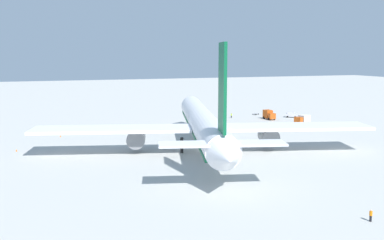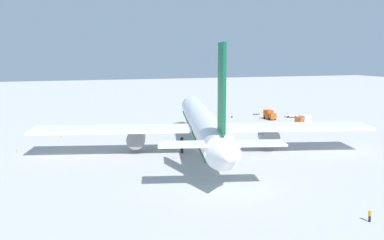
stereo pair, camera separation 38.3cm
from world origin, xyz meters
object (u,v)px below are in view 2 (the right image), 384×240
object	(u,v)px
ground_worker_2	(370,216)
traffic_cone_3	(17,150)
airliner	(203,124)
service_truck_2	(303,120)
ground_worker_0	(232,116)
traffic_cone_1	(74,127)
service_van	(292,115)
traffic_cone_2	(61,136)
baggage_cart_1	(256,114)
service_truck_0	(269,115)

from	to	relation	value
ground_worker_2	traffic_cone_3	xyz separation A→B (m)	(61.92, 46.22, -0.58)
airliner	service_truck_2	distance (m)	50.75
ground_worker_0	traffic_cone_1	size ratio (longest dim) A/B	3.17
service_van	traffic_cone_3	size ratio (longest dim) A/B	7.94
ground_worker_0	traffic_cone_3	size ratio (longest dim) A/B	3.17
traffic_cone_2	traffic_cone_3	size ratio (longest dim) A/B	1.00
baggage_cart_1	traffic_cone_1	world-z (taller)	traffic_cone_1
service_van	traffic_cone_2	xyz separation A→B (m)	(-10.79, 79.92, -0.76)
service_truck_2	service_van	world-z (taller)	service_truck_2
ground_worker_0	ground_worker_2	bearing A→B (deg)	165.96
service_truck_2	ground_worker_2	xyz separation A→B (m)	(-72.75, 38.74, -0.78)
airliner	service_truck_2	bearing A→B (deg)	-60.72
service_truck_0	service_van	size ratio (longest dim) A/B	1.15
service_van	baggage_cart_1	xyz separation A→B (m)	(10.89, 8.51, -0.77)
baggage_cart_1	ground_worker_0	size ratio (longest dim) A/B	1.69
service_truck_0	traffic_cone_2	distance (m)	70.46
service_truck_0	traffic_cone_2	xyz separation A→B (m)	(-9.27, 69.84, -1.41)
service_truck_0	ground_worker_2	size ratio (longest dim) A/B	2.98
ground_worker_0	baggage_cart_1	bearing A→B (deg)	-68.53
baggage_cart_1	traffic_cone_2	distance (m)	74.63
service_truck_0	ground_worker_0	distance (m)	13.16
baggage_cart_1	service_truck_0	bearing A→B (deg)	172.79
airliner	traffic_cone_2	distance (m)	42.32
ground_worker_2	traffic_cone_1	world-z (taller)	ground_worker_2
baggage_cart_1	ground_worker_2	bearing A→B (deg)	160.07
traffic_cone_2	service_van	bearing A→B (deg)	-82.31
service_truck_0	ground_worker_0	size ratio (longest dim) A/B	2.88
service_truck_2	traffic_cone_2	bearing A→B (deg)	86.79
airliner	ground_worker_0	world-z (taller)	airliner
service_van	traffic_cone_3	xyz separation A→B (m)	(-25.80, 90.49, -0.76)
ground_worker_2	traffic_cone_2	distance (m)	84.79
service_truck_0	traffic_cone_1	world-z (taller)	service_truck_0
service_truck_0	service_truck_2	world-z (taller)	service_truck_0
airliner	traffic_cone_1	size ratio (longest dim) A/B	138.79
airliner	baggage_cart_1	xyz separation A→B (m)	(50.57, -41.09, -6.09)
baggage_cart_1	traffic_cone_3	distance (m)	89.81
ground_worker_0	traffic_cone_1	bearing A→B (deg)	93.38
traffic_cone_1	service_truck_2	bearing A→B (deg)	-104.29
service_van	ground_worker_2	world-z (taller)	service_van
service_truck_2	ground_worker_2	bearing A→B (deg)	151.97
traffic_cone_2	traffic_cone_3	xyz separation A→B (m)	(-15.01, 10.57, 0.00)
traffic_cone_2	traffic_cone_1	bearing A→B (deg)	-18.34
ground_worker_2	airliner	bearing A→B (deg)	6.34
service_truck_2	ground_worker_2	size ratio (longest dim) A/B	3.52
traffic_cone_3	baggage_cart_1	bearing A→B (deg)	-65.89
traffic_cone_2	traffic_cone_3	distance (m)	18.36
ground_worker_0	traffic_cone_3	world-z (taller)	ground_worker_0
service_truck_0	baggage_cart_1	xyz separation A→B (m)	(12.42, -1.57, -1.42)
traffic_cone_1	traffic_cone_3	xyz separation A→B (m)	(-28.63, 15.08, 0.00)
ground_worker_0	traffic_cone_1	distance (m)	54.69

